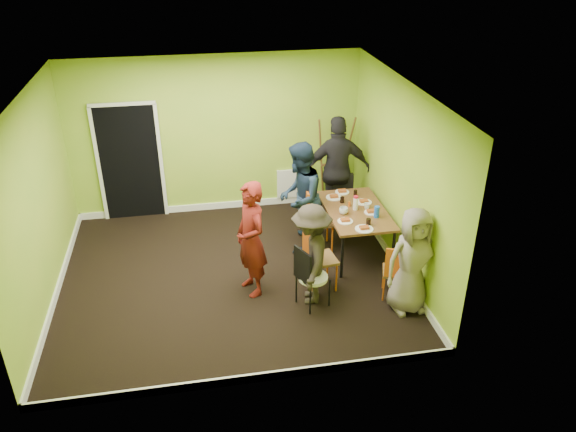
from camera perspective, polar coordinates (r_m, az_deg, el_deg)
name	(u,v)px	position (r m, az deg, el deg)	size (l,w,h in m)	color
ground	(232,275)	(8.49, -5.67, -5.99)	(5.00, 5.00, 0.00)	black
room_walls	(227,216)	(8.02, -6.19, 0.03)	(5.04, 4.54, 2.82)	#87B92F
dining_table	(356,213)	(8.75, 6.89, 0.35)	(0.90, 1.50, 0.75)	black
chair_left_far	(313,215)	(8.82, 2.59, 0.08)	(0.46, 0.46, 1.07)	orange
chair_left_near	(315,254)	(7.89, 2.81, -3.88)	(0.47, 0.46, 1.00)	orange
chair_back_end	(342,189)	(9.62, 5.53, 2.70)	(0.44, 0.49, 0.91)	orange
chair_front_end	(396,269)	(7.85, 10.94, -5.32)	(0.44, 0.45, 0.85)	orange
chair_bentwood	(309,274)	(7.55, 2.18, -5.96)	(0.48, 0.47, 0.92)	black
easel	(334,163)	(10.17, 4.71, 5.43)	(0.68, 0.64, 1.71)	brown
plate_near_left	(334,197)	(9.06, 4.69, 1.89)	(0.26, 0.26, 0.01)	white
plate_near_right	(345,221)	(8.36, 5.83, -0.53)	(0.23, 0.23, 0.01)	white
plate_far_back	(342,192)	(9.25, 5.52, 2.43)	(0.23, 0.23, 0.01)	white
plate_far_front	(364,229)	(8.18, 7.74, -1.31)	(0.27, 0.27, 0.01)	white
plate_wall_back	(364,202)	(8.95, 7.71, 1.40)	(0.25, 0.25, 0.01)	white
plate_wall_front	(371,212)	(8.66, 8.46, 0.37)	(0.22, 0.22, 0.01)	white
thermos	(356,204)	(8.68, 6.88, 1.25)	(0.08, 0.08, 0.20)	white
blue_bottle	(377,212)	(8.50, 9.00, 0.41)	(0.08, 0.08, 0.18)	blue
orange_bottle	(349,204)	(8.80, 6.25, 1.22)	(0.04, 0.04, 0.07)	orange
glass_mid	(342,200)	(8.90, 5.51, 1.65)	(0.07, 0.07, 0.09)	black
glass_back	(355,193)	(9.16, 6.86, 2.37)	(0.06, 0.06, 0.09)	black
glass_front	(368,222)	(8.28, 8.17, -0.60)	(0.07, 0.07, 0.11)	black
cup_a	(344,211)	(8.55, 5.67, 0.54)	(0.13, 0.13, 0.11)	white
cup_b	(367,206)	(8.75, 8.01, 1.01)	(0.10, 0.10, 0.09)	white
person_standing	(251,239)	(7.69, -3.77, -2.39)	(0.61, 0.40, 1.68)	#5F1410
person_left_far	(300,198)	(8.71, 1.18, 1.86)	(0.86, 0.67, 1.78)	#162538
person_left_near	(311,255)	(7.56, 2.37, -3.95)	(0.94, 0.54, 1.46)	black
person_back_end	(338,170)	(9.59, 5.07, 4.65)	(1.11, 0.46, 1.89)	black
person_front_end	(412,261)	(7.54, 12.51, -4.50)	(0.74, 0.48, 1.51)	gray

